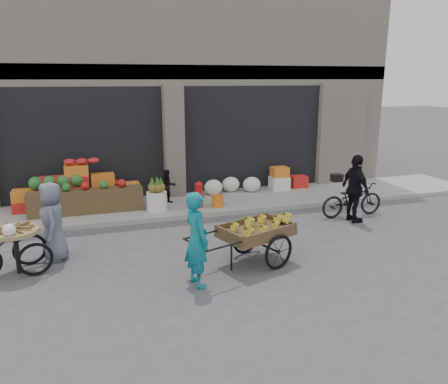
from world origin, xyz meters
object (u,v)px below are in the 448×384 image
object	(u,v)px
vendor_woman	(197,239)
banana_cart	(254,229)
seated_person	(168,187)
bicycle	(352,199)
cyclist	(355,189)
fire_hydrant	(199,193)
pineapple_bin	(157,201)
vendor_grey	(53,222)
orange_bucket	(218,201)
tricycle_cart	(16,244)

from	to	relation	value
vendor_woman	banana_cart	bearing A→B (deg)	-79.25
banana_cart	vendor_woman	size ratio (longest dim) A/B	1.47
vendor_woman	seated_person	bearing A→B (deg)	-17.42
bicycle	cyclist	xyz separation A→B (m)	(-0.20, -0.40, 0.38)
fire_hydrant	pineapple_bin	bearing A→B (deg)	177.40
fire_hydrant	cyclist	size ratio (longest dim) A/B	0.43
vendor_grey	cyclist	xyz separation A→B (m)	(6.87, 0.29, 0.06)
orange_bucket	tricycle_cart	world-z (taller)	tricycle_cart
fire_hydrant	vendor_grey	bearing A→B (deg)	-147.23
fire_hydrant	orange_bucket	world-z (taller)	fire_hydrant
banana_cart	tricycle_cart	size ratio (longest dim) A/B	1.66
pineapple_bin	seated_person	bearing A→B (deg)	56.31
cyclist	fire_hydrant	bearing A→B (deg)	59.72
bicycle	fire_hydrant	bearing A→B (deg)	66.22
pineapple_bin	seated_person	world-z (taller)	seated_person
vendor_woman	vendor_grey	xyz separation A→B (m)	(-2.38, 1.88, -0.05)
seated_person	banana_cart	size ratio (longest dim) A/B	0.38
fire_hydrant	vendor_woman	world-z (taller)	vendor_woman
orange_bucket	seated_person	size ratio (longest dim) A/B	0.34
orange_bucket	banana_cart	distance (m)	3.53
cyclist	vendor_grey	bearing A→B (deg)	91.29
banana_cart	bicycle	size ratio (longest dim) A/B	1.41
fire_hydrant	vendor_woman	distance (m)	4.24
seated_person	cyclist	size ratio (longest dim) A/B	0.56
orange_bucket	cyclist	bearing A→B (deg)	-32.41
orange_bucket	pineapple_bin	bearing A→B (deg)	176.42
pineapple_bin	orange_bucket	world-z (taller)	pineapple_bin
pineapple_bin	orange_bucket	xyz separation A→B (m)	(1.60, -0.10, -0.10)
fire_hydrant	bicycle	bearing A→B (deg)	-22.61
orange_bucket	tricycle_cart	xyz separation A→B (m)	(-4.54, -2.64, 0.30)
tricycle_cart	vendor_grey	size ratio (longest dim) A/B	0.95
tricycle_cart	bicycle	distance (m)	7.77
pineapple_bin	vendor_grey	xyz separation A→B (m)	(-2.33, -2.26, 0.40)
fire_hydrant	banana_cart	size ratio (longest dim) A/B	0.29
vendor_woman	cyclist	size ratio (longest dim) A/B	0.99
fire_hydrant	seated_person	xyz separation A→B (m)	(-0.70, 0.65, 0.08)
fire_hydrant	vendor_woman	xyz separation A→B (m)	(-1.06, -4.09, 0.32)
vendor_woman	vendor_grey	distance (m)	3.03
fire_hydrant	banana_cart	distance (m)	3.55
tricycle_cart	vendor_grey	bearing A→B (deg)	22.89
vendor_grey	bicycle	size ratio (longest dim) A/B	0.90
seated_person	cyclist	world-z (taller)	cyclist
tricycle_cart	banana_cart	bearing A→B (deg)	-26.52
vendor_grey	cyclist	bearing A→B (deg)	87.42
pineapple_bin	vendor_grey	distance (m)	3.27
fire_hydrant	tricycle_cart	xyz separation A→B (m)	(-4.04, -2.69, 0.06)
vendor_woman	bicycle	distance (m)	5.37
bicycle	vendor_woman	bearing A→B (deg)	117.57
tricycle_cart	pineapple_bin	bearing A→B (deg)	27.84
seated_person	vendor_woman	world-z (taller)	vendor_woman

